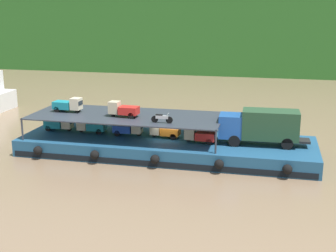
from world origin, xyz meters
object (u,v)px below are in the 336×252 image
Objects in this scene: motorcycle_upper_port at (162,118)px; mini_truck_lower_aft at (91,126)px; mini_truck_lower_bow at (199,135)px; cargo_barge at (166,146)px; mini_truck_upper_stern at (68,105)px; mini_truck_lower_stern at (59,123)px; covered_lorry at (261,126)px; mini_truck_upper_mid at (123,109)px; mini_truck_lower_mid at (129,128)px; mini_truck_lower_fore at (164,130)px.

mini_truck_lower_aft is at bearing 162.11° from motorcycle_upper_port.
motorcycle_upper_port is (-3.06, -1.55, 1.74)m from mini_truck_lower_bow.
mini_truck_upper_stern reaches higher than cargo_barge.
mini_truck_lower_stern is at bearing 177.40° from cargo_barge.
mini_truck_lower_aft is 1.00× the size of mini_truck_lower_bow.
covered_lorry is 12.42m from mini_truck_upper_mid.
covered_lorry is 2.86× the size of mini_truck_lower_mid.
mini_truck_upper_stern reaches higher than mini_truck_lower_bow.
mini_truck_lower_stern is 1.00× the size of mini_truck_lower_aft.
cargo_barge is at bearing -2.60° from mini_truck_lower_stern.
mini_truck_upper_mid is 1.47× the size of motorcycle_upper_port.
mini_truck_upper_stern is 5.81m from mini_truck_upper_mid.
mini_truck_upper_stern is (1.20, -0.32, 2.00)m from mini_truck_lower_stern.
mini_truck_lower_bow is (3.16, -0.50, 1.44)m from cargo_barge.
motorcycle_upper_port reaches higher than mini_truck_lower_stern.
mini_truck_lower_fore is at bearing 14.71° from mini_truck_upper_mid.
mini_truck_lower_fore is (3.47, 0.01, 0.00)m from mini_truck_lower_mid.
mini_truck_lower_mid is 2.22m from mini_truck_upper_mid.
covered_lorry is at bearing -1.25° from mini_truck_lower_aft.
cargo_barge is 10.24m from mini_truck_upper_stern.
motorcycle_upper_port is at bearing -12.85° from mini_truck_upper_stern.
mini_truck_lower_stern and mini_truck_lower_fore have the same top height.
mini_truck_lower_fore is 2.98m from motorcycle_upper_port.
covered_lorry is 2.84× the size of mini_truck_upper_stern.
mini_truck_upper_stern is 1.00× the size of mini_truck_upper_mid.
motorcycle_upper_port is (10.93, -2.54, 1.74)m from mini_truck_lower_stern.
mini_truck_lower_stern reaches higher than cargo_barge.
mini_truck_upper_mid reaches higher than mini_truck_lower_fore.
cargo_barge is 3.79m from motorcycle_upper_port.
cargo_barge is at bearing -5.23° from mini_truck_lower_mid.
motorcycle_upper_port is (3.98, -1.44, -0.26)m from mini_truck_upper_mid.
cargo_barge is at bearing 92.72° from motorcycle_upper_port.
cargo_barge is 3.99m from mini_truck_lower_mid.
mini_truck_upper_mid is (-7.04, -0.11, 2.00)m from mini_truck_lower_bow.
mini_truck_lower_stern is 0.99× the size of mini_truck_lower_bow.
covered_lorry is 8.67m from motorcycle_upper_port.
cargo_barge is 9.73× the size of mini_truck_lower_stern.
mini_truck_lower_bow is 7.32m from mini_truck_upper_mid.
mini_truck_upper_mid reaches higher than motorcycle_upper_port.
motorcycle_upper_port is (7.60, -2.45, 1.74)m from mini_truck_lower_aft.
mini_truck_lower_bow is (10.66, -0.90, 0.00)m from mini_truck_lower_aft.
covered_lorry is 2.86× the size of mini_truck_lower_stern.
covered_lorry is at bearing 3.08° from mini_truck_upper_mid.
cargo_barge is 5.22m from mini_truck_upper_mid.
mini_truck_upper_mid is at bearing -171.07° from cargo_barge.
mini_truck_upper_stern reaches higher than motorcycle_upper_port.
mini_truck_lower_stern is 2.35m from mini_truck_upper_stern.
cargo_barge is 9.71× the size of mini_truck_lower_aft.
mini_truck_lower_fore is 1.47× the size of motorcycle_upper_port.
motorcycle_upper_port is (0.10, -2.05, 3.18)m from cargo_barge.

